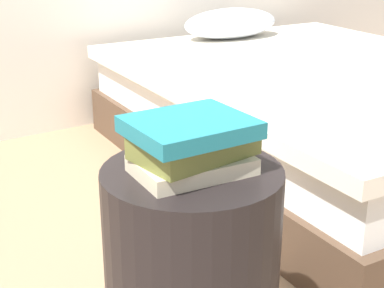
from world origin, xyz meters
TOP-DOWN VIEW (x-y plane):
  - bed at (1.28, 0.85)m, footprint 1.66×2.10m
  - side_table at (0.00, 0.00)m, footprint 0.40×0.40m
  - book_cream at (-0.01, -0.01)m, footprint 0.26×0.18m
  - book_olive at (-0.00, -0.01)m, footprint 0.26×0.18m
  - book_teal at (-0.01, -0.01)m, footprint 0.25×0.22m

SIDE VIEW (x-z plane):
  - bed at x=1.28m, z-range -0.08..0.54m
  - side_table at x=0.00m, z-range 0.00..0.56m
  - book_cream at x=-0.01m, z-range 0.56..0.60m
  - book_olive at x=0.00m, z-range 0.60..0.65m
  - book_teal at x=-0.01m, z-range 0.65..0.68m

